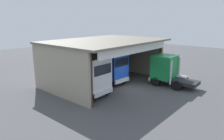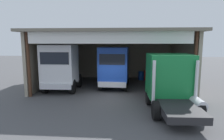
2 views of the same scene
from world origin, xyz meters
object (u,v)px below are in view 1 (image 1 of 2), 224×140
truck_blue_left_bay (112,68)px  truck_green_center_right_bay (167,70)px  truck_white_center_left_bay (92,76)px  tool_cart (106,69)px  oil_drum (102,70)px

truck_blue_left_bay → truck_green_center_right_bay: bearing=130.6°
truck_white_center_left_bay → truck_green_center_right_bay: 8.73m
truck_white_center_left_bay → tool_cart: (7.69, 5.24, -1.48)m
oil_drum → truck_blue_left_bay: bearing=-123.0°
truck_white_center_left_bay → oil_drum: 8.80m
truck_white_center_left_bay → tool_cart: truck_white_center_left_bay is taller
oil_drum → tool_cart: bearing=-0.9°
truck_green_center_right_bay → oil_drum: 9.03m
truck_blue_left_bay → oil_drum: (2.65, 4.07, -1.42)m
truck_white_center_left_bay → truck_blue_left_bay: (4.24, 1.18, -0.12)m
truck_green_center_right_bay → oil_drum: truck_green_center_right_bay is taller
truck_blue_left_bay → tool_cart: bearing=-127.3°
truck_white_center_left_bay → oil_drum: truck_white_center_left_bay is taller
truck_green_center_right_bay → tool_cart: truck_green_center_right_bay is taller
truck_blue_left_bay → truck_green_center_right_bay: size_ratio=0.96×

